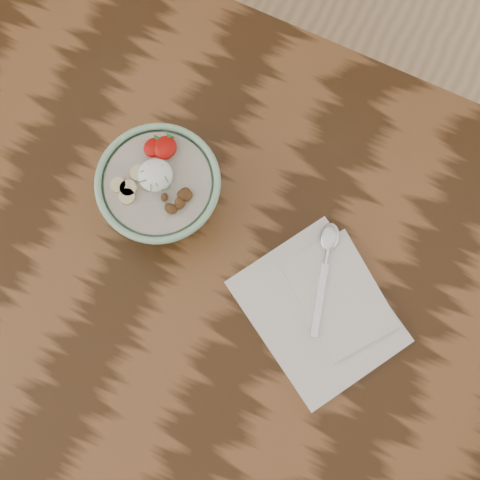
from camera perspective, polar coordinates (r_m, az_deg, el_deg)
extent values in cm
cube|color=#321D0C|center=(107.48, -7.92, -0.77)|extent=(160.00, 90.00, 4.00)
cylinder|color=#87B68F|center=(106.43, -6.44, 3.34)|extent=(8.08, 8.08, 1.15)
torus|color=#87B68F|center=(97.49, -7.05, 4.91)|extent=(18.38, 18.38, 1.06)
cylinder|color=#C1B2A0|center=(98.03, -7.01, 4.80)|extent=(15.59, 15.59, 0.96)
ellipsoid|color=white|center=(96.93, -7.23, 5.50)|extent=(5.07, 5.07, 2.79)
ellipsoid|color=#B00B08|center=(98.25, -6.43, 7.84)|extent=(3.38, 3.72, 1.86)
cone|color=#286623|center=(98.40, -6.05, 8.65)|extent=(1.40, 1.03, 1.52)
ellipsoid|color=#B00B08|center=(98.63, -7.41, 7.82)|extent=(2.77, 3.05, 1.52)
cone|color=#286623|center=(98.69, -7.11, 8.50)|extent=(1.40, 1.03, 1.52)
cylinder|color=beige|center=(97.15, -9.63, 3.67)|extent=(2.37, 2.37, 0.70)
cylinder|color=beige|center=(97.97, -8.64, 5.66)|extent=(2.42, 2.42, 0.70)
cylinder|color=beige|center=(97.89, -10.36, 4.63)|extent=(2.26, 2.26, 0.70)
cylinder|color=beige|center=(97.49, -9.52, 4.37)|extent=(2.45, 2.45, 0.70)
ellipsoid|color=#58371A|center=(96.32, -6.47, 3.64)|extent=(1.53, 1.64, 0.84)
ellipsoid|color=#58371A|center=(95.82, -6.08, 2.82)|extent=(1.58, 1.39, 0.99)
ellipsoid|color=#58371A|center=(95.96, -4.55, 3.84)|extent=(2.23, 2.18, 0.86)
ellipsoid|color=#58371A|center=(95.51, -5.91, 2.65)|extent=(1.91, 1.44, 1.12)
ellipsoid|color=#58371A|center=(96.01, -4.51, 3.64)|extent=(1.38, 1.53, 0.87)
ellipsoid|color=#58371A|center=(96.15, -4.56, 3.87)|extent=(1.47, 1.32, 0.80)
ellipsoid|color=#58371A|center=(96.12, -4.69, 4.05)|extent=(2.14, 2.15, 1.20)
ellipsoid|color=#58371A|center=(95.74, -5.15, 3.19)|extent=(2.11, 2.01, 1.16)
ellipsoid|color=#58371A|center=(96.03, -4.90, 3.63)|extent=(1.60, 1.68, 0.94)
ellipsoid|color=#58371A|center=(95.68, -5.21, 2.98)|extent=(1.93, 1.99, 1.11)
ellipsoid|color=#58371A|center=(96.01, -4.88, 3.94)|extent=(2.33, 2.39, 1.13)
cylinder|color=#458136|center=(96.03, -7.14, 5.87)|extent=(0.42, 1.67, 0.24)
cylinder|color=#458136|center=(96.12, -6.82, 6.14)|extent=(0.47, 1.14, 0.22)
cylinder|color=#458136|center=(95.54, -6.36, 5.29)|extent=(1.41, 1.08, 0.24)
cylinder|color=#458136|center=(95.92, -7.18, 5.67)|extent=(1.21, 0.43, 0.22)
cylinder|color=#458136|center=(95.02, -6.33, 4.33)|extent=(1.21, 1.10, 0.23)
cylinder|color=#458136|center=(95.81, -8.39, 4.97)|extent=(1.16, 1.13, 0.23)
cylinder|color=#458136|center=(95.95, -7.11, 5.75)|extent=(0.69, 1.05, 0.22)
cylinder|color=#458136|center=(96.27, -8.15, 5.89)|extent=(1.06, 1.00, 0.22)
cylinder|color=#458136|center=(96.33, -7.84, 6.11)|extent=(0.74, 1.28, 0.23)
cylinder|color=#458136|center=(95.35, -7.61, 4.45)|extent=(0.72, 1.01, 0.22)
cylinder|color=#458136|center=(95.51, -7.20, 4.92)|extent=(1.12, 0.97, 0.23)
cube|color=silver|center=(103.01, 6.68, -6.08)|extent=(29.78, 28.23, 0.90)
cube|color=silver|center=(103.04, 8.45, -4.64)|extent=(20.69, 19.62, 0.54)
cube|color=silver|center=(102.08, 6.80, -5.11)|extent=(3.95, 11.19, 0.34)
cylinder|color=silver|center=(103.27, 7.42, -1.24)|extent=(1.42, 3.02, 0.69)
ellipsoid|color=silver|center=(103.82, 7.67, 0.28)|extent=(4.06, 5.13, 0.93)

